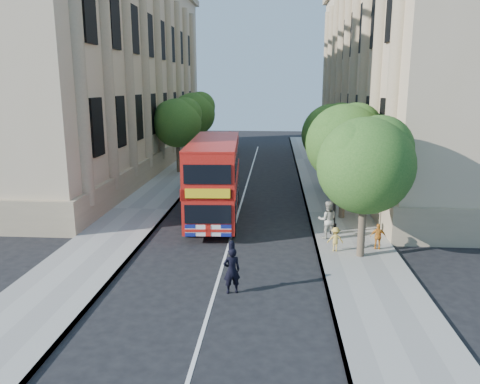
% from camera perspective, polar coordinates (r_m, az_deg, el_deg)
% --- Properties ---
extents(ground, '(120.00, 120.00, 0.00)m').
position_cam_1_polar(ground, '(17.93, -2.78, -11.00)').
color(ground, black).
rests_on(ground, ground).
extents(pavement_right, '(3.50, 80.00, 0.12)m').
position_cam_1_polar(pavement_right, '(27.47, 11.86, -2.58)').
color(pavement_right, gray).
rests_on(pavement_right, ground).
extents(pavement_left, '(3.50, 80.00, 0.12)m').
position_cam_1_polar(pavement_left, '(28.34, -11.88, -2.10)').
color(pavement_left, gray).
rests_on(pavement_left, ground).
extents(building_right, '(12.00, 38.00, 18.00)m').
position_cam_1_polar(building_right, '(41.96, 21.25, 14.43)').
color(building_right, tan).
rests_on(building_right, ground).
extents(building_left, '(12.00, 38.00, 18.00)m').
position_cam_1_polar(building_left, '(43.32, -17.77, 14.61)').
color(building_left, tan).
rests_on(building_left, ground).
extents(tree_right_near, '(4.00, 4.00, 6.08)m').
position_cam_1_polar(tree_right_near, '(19.88, 15.20, 3.74)').
color(tree_right_near, '#473828').
rests_on(tree_right_near, ground).
extents(tree_right_mid, '(4.20, 4.20, 6.37)m').
position_cam_1_polar(tree_right_mid, '(25.72, 12.78, 6.30)').
color(tree_right_mid, '#473828').
rests_on(tree_right_mid, ground).
extents(tree_right_far, '(4.00, 4.00, 6.15)m').
position_cam_1_polar(tree_right_far, '(31.65, 11.23, 7.31)').
color(tree_right_far, '#473828').
rests_on(tree_right_far, ground).
extents(tree_left_far, '(4.00, 4.00, 6.30)m').
position_cam_1_polar(tree_left_far, '(39.23, -7.59, 8.67)').
color(tree_left_far, '#473828').
rests_on(tree_left_far, ground).
extents(tree_left_back, '(4.20, 4.20, 6.65)m').
position_cam_1_polar(tree_left_back, '(47.06, -5.59, 9.73)').
color(tree_left_back, '#473828').
rests_on(tree_left_back, ground).
extents(lamp_post, '(0.32, 0.32, 5.16)m').
position_cam_1_polar(lamp_post, '(22.94, 11.53, 0.69)').
color(lamp_post, black).
rests_on(lamp_post, pavement_right).
extents(double_decker_bus, '(3.01, 9.42, 4.29)m').
position_cam_1_polar(double_decker_bus, '(25.69, -3.10, 1.91)').
color(double_decker_bus, '#B1130C').
rests_on(double_decker_bus, ground).
extents(box_van, '(2.33, 5.25, 2.96)m').
position_cam_1_polar(box_van, '(33.23, -3.92, 2.79)').
color(box_van, black).
rests_on(box_van, ground).
extents(police_constable, '(0.72, 0.59, 1.70)m').
position_cam_1_polar(police_constable, '(16.79, -1.02, -9.54)').
color(police_constable, black).
rests_on(police_constable, ground).
extents(woman_pedestrian, '(0.92, 0.73, 1.82)m').
position_cam_1_polar(woman_pedestrian, '(22.59, 10.61, -3.34)').
color(woman_pedestrian, beige).
rests_on(woman_pedestrian, pavement_right).
extents(child_a, '(0.72, 0.37, 1.17)m').
position_cam_1_polar(child_a, '(21.71, 16.49, -5.23)').
color(child_a, orange).
rests_on(child_a, pavement_right).
extents(child_b, '(0.70, 0.40, 1.08)m').
position_cam_1_polar(child_b, '(21.03, 11.54, -5.66)').
color(child_b, gold).
rests_on(child_b, pavement_right).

